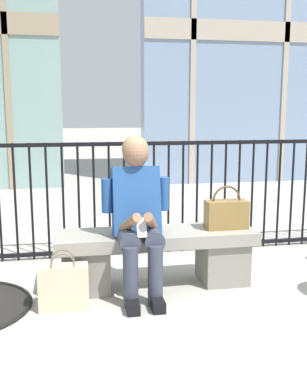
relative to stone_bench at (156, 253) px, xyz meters
name	(u,v)px	position (x,y,z in m)	size (l,w,h in m)	color
ground_plane	(156,285)	(0.00, 0.00, -0.27)	(60.00, 60.00, 0.00)	#B2ADA3
stone_bench	(156,253)	(0.00, 0.00, 0.00)	(1.60, 0.44, 0.45)	gray
seated_person_with_phone	(137,211)	(-0.17, -0.13, 0.38)	(0.52, 0.66, 1.21)	#383D4C
handbag_on_bench	(226,213)	(0.58, -0.01, 0.30)	(0.34, 0.15, 0.35)	olive
shopping_bag	(63,286)	(-0.73, -0.32, -0.10)	(0.35, 0.14, 0.43)	beige
plaza_railing	(139,198)	(0.00, 0.85, 0.29)	(8.69, 0.04, 1.10)	black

